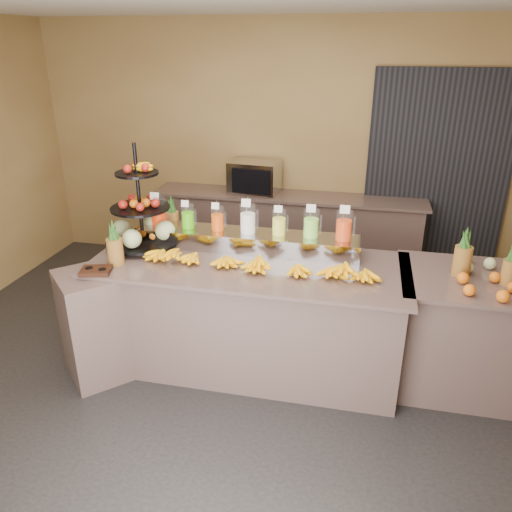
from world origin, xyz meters
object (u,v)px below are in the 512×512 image
(right_fruit_pile, at_px, (484,276))
(fruit_stand, at_px, (146,222))
(banana_heap, at_px, (259,261))
(pitcher_tray, at_px, (248,241))
(oven_warmer, at_px, (255,177))
(condiment_caddy, at_px, (96,271))

(right_fruit_pile, bearing_deg, fruit_stand, 176.49)
(banana_heap, distance_m, fruit_stand, 1.05)
(pitcher_tray, distance_m, oven_warmer, 1.70)
(right_fruit_pile, bearing_deg, banana_heap, -177.70)
(oven_warmer, bearing_deg, condiment_caddy, -100.65)
(banana_heap, bearing_deg, oven_warmer, 103.54)
(banana_heap, bearing_deg, right_fruit_pile, 2.30)
(fruit_stand, xyz_separation_m, right_fruit_pile, (2.64, -0.16, -0.15))
(condiment_caddy, distance_m, oven_warmer, 2.48)
(condiment_caddy, distance_m, right_fruit_pile, 2.84)
(banana_heap, relative_size, fruit_stand, 2.14)
(pitcher_tray, relative_size, banana_heap, 0.99)
(pitcher_tray, relative_size, right_fruit_pile, 4.33)
(banana_heap, height_order, fruit_stand, fruit_stand)
(pitcher_tray, distance_m, condiment_caddy, 1.23)
(pitcher_tray, xyz_separation_m, right_fruit_pile, (1.80, -0.29, -0.00))
(fruit_stand, bearing_deg, pitcher_tray, -4.59)
(condiment_caddy, xyz_separation_m, right_fruit_pile, (2.81, 0.42, 0.06))
(oven_warmer, bearing_deg, right_fruit_pile, -37.12)
(banana_heap, distance_m, condiment_caddy, 1.23)
(condiment_caddy, bearing_deg, oven_warmer, 73.67)
(pitcher_tray, height_order, condiment_caddy, pitcher_tray)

